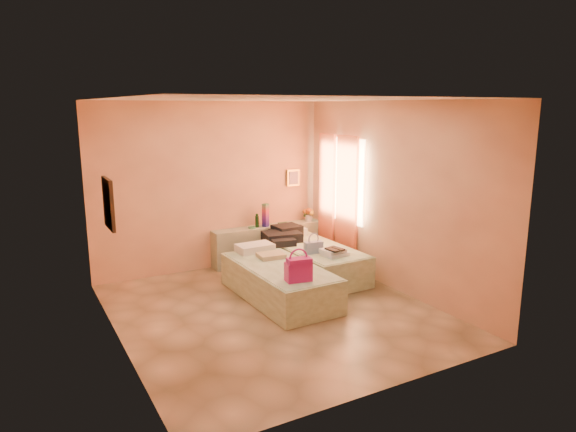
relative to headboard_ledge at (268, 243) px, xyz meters
name	(u,v)px	position (x,y,z in m)	size (l,w,h in m)	color
ground	(274,312)	(-0.98, -2.10, -0.33)	(4.50, 4.50, 0.00)	tan
room_walls	(268,174)	(-0.77, -1.53, 1.46)	(4.02, 4.51, 2.81)	#FBB985
headboard_ledge	(268,243)	(0.00, 0.00, 0.00)	(2.05, 0.30, 0.65)	#A4AE8F
bed_left	(279,282)	(-0.69, -1.70, -0.08)	(0.90, 2.00, 0.50)	beige
bed_right	(313,260)	(0.29, -1.05, -0.08)	(0.90, 2.00, 0.50)	beige
water_bottle	(257,221)	(-0.22, -0.01, 0.44)	(0.06, 0.06, 0.23)	#143718
rainbow_box	(266,215)	(-0.07, -0.04, 0.53)	(0.09, 0.09, 0.41)	#B31674
small_dish	(252,228)	(-0.34, -0.06, 0.34)	(0.13, 0.13, 0.03)	#509363
green_book	(283,224)	(0.29, -0.04, 0.34)	(0.17, 0.12, 0.03)	#284A2C
flower_vase	(309,213)	(0.82, -0.03, 0.47)	(0.22, 0.22, 0.29)	beige
magenta_handbag	(298,269)	(-0.78, -2.41, 0.33)	(0.33, 0.19, 0.31)	#B31674
khaki_garment	(271,255)	(-0.61, -1.31, 0.21)	(0.38, 0.31, 0.07)	tan
clothes_pile	(285,235)	(0.04, -0.55, 0.27)	(0.66, 0.66, 0.20)	black
blue_handbag	(313,247)	(0.06, -1.42, 0.27)	(0.28, 0.12, 0.18)	#394C89
towel_stack	(335,252)	(0.28, -1.68, 0.23)	(0.35, 0.30, 0.10)	white
sandal_pair	(335,249)	(0.25, -1.73, 0.29)	(0.19, 0.25, 0.03)	black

